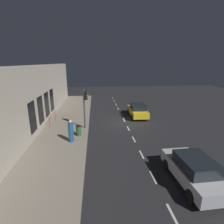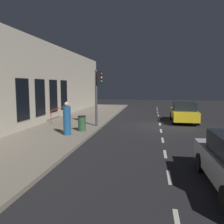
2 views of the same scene
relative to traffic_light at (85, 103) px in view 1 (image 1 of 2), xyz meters
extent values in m
plane|color=#232326|center=(-4.22, -1.37, -2.68)|extent=(60.00, 60.00, 0.00)
cube|color=gray|center=(2.03, -1.37, -2.61)|extent=(4.50, 32.00, 0.15)
cube|color=beige|center=(4.58, -1.37, 0.41)|extent=(0.60, 32.00, 6.19)
cube|color=black|center=(4.25, -4.83, -0.63)|extent=(0.04, 1.45, 2.60)
cube|color=black|center=(4.25, -2.53, -0.63)|extent=(0.04, 1.45, 2.60)
cube|color=black|center=(4.25, -0.22, -0.63)|extent=(0.04, 1.45, 2.60)
cube|color=black|center=(4.25, 2.08, -0.63)|extent=(0.04, 1.45, 2.60)
cube|color=beige|center=(-4.22, -15.37, -2.68)|extent=(0.12, 1.20, 0.01)
cube|color=beige|center=(-4.22, -12.77, -2.68)|extent=(0.12, 1.20, 0.01)
cube|color=beige|center=(-4.22, -10.17, -2.68)|extent=(0.12, 1.20, 0.01)
cube|color=beige|center=(-4.22, -7.57, -2.68)|extent=(0.12, 1.20, 0.01)
cube|color=beige|center=(-4.22, -4.97, -2.68)|extent=(0.12, 1.20, 0.01)
cube|color=beige|center=(-4.22, -2.37, -2.68)|extent=(0.12, 1.20, 0.01)
cube|color=beige|center=(-4.22, 0.23, -2.68)|extent=(0.12, 1.20, 0.01)
cube|color=beige|center=(-4.22, 2.83, -2.68)|extent=(0.12, 1.20, 0.01)
cube|color=beige|center=(-4.22, 5.43, -2.68)|extent=(0.12, 1.20, 0.01)
cube|color=beige|center=(-4.22, 8.03, -2.68)|extent=(0.12, 1.20, 0.01)
cube|color=beige|center=(-4.22, 10.63, -2.68)|extent=(0.12, 1.20, 0.01)
cylinder|color=#424244|center=(0.10, 0.00, -0.63)|extent=(0.16, 0.16, 3.79)
cube|color=black|center=(-0.10, 0.00, 0.74)|extent=(0.26, 0.32, 0.84)
sphere|color=red|center=(-0.24, 0.00, 0.99)|extent=(0.15, 0.15, 0.15)
sphere|color=gold|center=(-0.24, 0.00, 0.74)|extent=(0.15, 0.15, 0.15)
sphere|color=green|center=(-0.24, 0.00, 0.49)|extent=(0.15, 0.15, 0.15)
cube|color=#B7B7BC|center=(-6.20, 8.64, -2.05)|extent=(1.99, 4.36, 0.70)
cube|color=black|center=(-6.21, 8.81, -1.40)|extent=(1.70, 2.29, 0.60)
cylinder|color=black|center=(-5.30, 7.33, -2.36)|extent=(0.24, 0.65, 0.64)
cylinder|color=black|center=(-7.02, 7.27, -2.36)|extent=(0.24, 0.65, 0.64)
cylinder|color=black|center=(-5.38, 10.00, -2.36)|extent=(0.24, 0.65, 0.64)
cylinder|color=black|center=(-7.11, 9.94, -2.36)|extent=(0.24, 0.65, 0.64)
cube|color=gold|center=(-6.09, -3.67, -2.05)|extent=(1.88, 4.24, 0.70)
cube|color=black|center=(-6.09, -3.50, -1.40)|extent=(1.63, 2.22, 0.60)
cylinder|color=black|center=(-5.27, -4.99, -2.36)|extent=(0.23, 0.64, 0.64)
cylinder|color=black|center=(-6.96, -4.97, -2.36)|extent=(0.23, 0.64, 0.64)
cylinder|color=black|center=(-5.23, -2.38, -2.36)|extent=(0.23, 0.64, 0.64)
cylinder|color=black|center=(-6.92, -2.35, -2.36)|extent=(0.23, 0.64, 0.64)
cylinder|color=#1E5189|center=(1.06, 3.05, -1.72)|extent=(0.42, 0.42, 1.62)
sphere|color=beige|center=(1.06, 3.05, -0.79)|extent=(0.25, 0.25, 0.25)
cube|color=beige|center=(1.06, 3.17, -0.79)|extent=(0.07, 0.04, 0.07)
cylinder|color=#2D5633|center=(0.57, 1.86, -2.10)|extent=(0.46, 0.46, 0.87)
cylinder|color=black|center=(0.57, 1.86, -1.63)|extent=(0.48, 0.48, 0.06)
cylinder|color=red|center=(3.63, -3.09, -2.06)|extent=(0.05, 0.05, 0.95)
cylinder|color=red|center=(3.63, -0.54, -2.06)|extent=(0.05, 0.05, 0.95)
cylinder|color=red|center=(3.63, -1.82, -1.58)|extent=(0.05, 2.56, 0.05)
camera|label=1|loc=(-0.98, 16.48, 3.77)|focal=28.01mm
camera|label=2|loc=(-3.64, 15.56, 0.28)|focal=38.01mm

